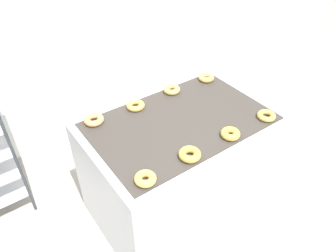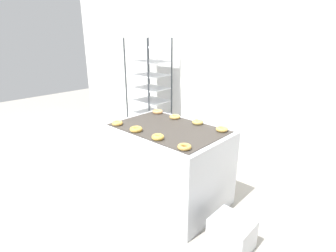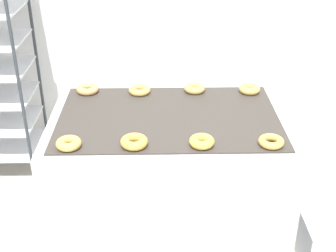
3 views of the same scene
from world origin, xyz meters
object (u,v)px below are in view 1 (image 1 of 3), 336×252
donut_near_right (266,116)px  donut_far_midright (172,90)px  glaze_bin (275,158)px  donut_far_left (94,120)px  fryer_machine (179,167)px  donut_near_midleft (190,154)px  donut_far_right (206,78)px  donut_far_midleft (135,105)px  donut_near_midright (230,134)px  donut_near_left (145,179)px

donut_near_right → donut_far_midright: donut_far_midright is taller
glaze_bin → donut_far_left: 1.77m
fryer_machine → glaze_bin: fryer_machine is taller
fryer_machine → donut_near_midleft: size_ratio=9.64×
donut_near_right → donut_far_right: donut_far_right is taller
donut_near_midleft → donut_far_midleft: (0.01, 0.64, -0.00)m
donut_near_midleft → donut_far_right: 0.94m
donut_far_left → donut_far_midright: same height
glaze_bin → donut_far_right: (-0.48, 0.51, 0.79)m
donut_far_midleft → donut_far_midright: size_ratio=1.02×
donut_near_midright → donut_near_right: bearing=-0.3°
glaze_bin → donut_near_midleft: 1.42m
fryer_machine → donut_near_midright: (0.16, -0.33, 0.48)m
donut_near_midleft → donut_near_right: size_ratio=1.07×
fryer_machine → donut_far_midleft: donut_far_midleft is taller
donut_near_midright → donut_near_right: (0.35, -0.00, -0.00)m
glaze_bin → donut_far_midleft: donut_far_midleft is taller
donut_near_right → donut_far_midleft: 0.94m
donut_far_midleft → donut_far_midright: 0.34m
donut_near_left → donut_near_right: 1.01m
donut_far_left → donut_far_midright: size_ratio=1.04×
donut_near_midleft → donut_near_right: donut_near_midleft is taller
fryer_machine → donut_far_midright: (0.17, 0.34, 0.48)m
fryer_machine → donut_far_midright: donut_far_midright is taller
donut_near_midright → donut_far_midleft: bearing=117.4°
donut_near_left → donut_far_midleft: donut_near_left is taller
glaze_bin → donut_far_midright: size_ratio=2.84×
fryer_machine → glaze_bin: 1.06m
donut_near_left → glaze_bin: bearing=5.2°
donut_far_right → donut_near_midleft: bearing=-137.1°
glaze_bin → donut_far_midright: (-0.83, 0.53, 0.79)m
glaze_bin → donut_near_left: bearing=-174.8°
donut_far_midright → donut_far_midleft: bearing=-176.9°
donut_near_left → donut_near_right: bearing=0.2°
glaze_bin → donut_near_left: donut_near_left is taller
donut_near_midleft → donut_far_right: size_ratio=1.06×
fryer_machine → donut_near_midright: size_ratio=10.46×
donut_far_midright → donut_far_right: 0.34m
donut_near_midright → donut_far_midright: 0.66m
donut_far_left → donut_far_midright: (0.67, 0.00, 0.00)m
donut_near_left → donut_near_right: size_ratio=0.98×
donut_near_midright → donut_far_midright: (0.01, 0.66, -0.00)m
donut_far_midleft → donut_far_midright: bearing=3.1°
donut_near_midright → donut_far_right: (0.35, 0.64, -0.00)m
donut_near_left → donut_far_midright: bearing=44.7°
donut_near_midleft → donut_far_midright: bearing=62.1°
donut_far_midright → fryer_machine: bearing=-116.8°
donut_near_left → donut_near_midleft: donut_near_midleft is taller
donut_far_left → donut_near_left: bearing=-90.5°
donut_near_midleft → donut_far_left: 0.73m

